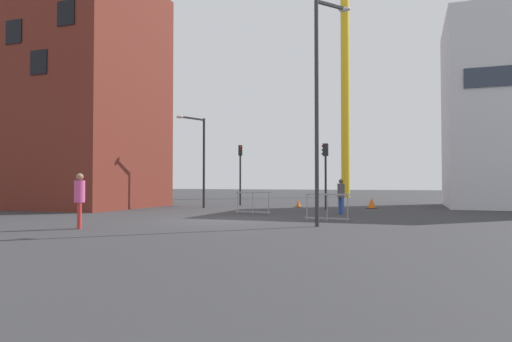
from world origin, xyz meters
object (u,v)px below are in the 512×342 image
Objects in this scene: construction_crane at (346,34)px; pedestrian_waiting at (341,194)px; traffic_light_median at (240,165)px; traffic_cone_orange at (372,203)px; traffic_light_corner at (325,165)px; streetlamp_tall at (320,94)px; pedestrian_walking at (80,196)px; streetlamp_short at (200,152)px; traffic_cone_striped at (298,204)px.

pedestrian_waiting is (3.25, -26.06, -16.39)m from construction_crane.
traffic_light_median is 9.02m from traffic_cone_orange.
traffic_light_corner is 3.92m from traffic_cone_orange.
streetlamp_tall is 1.97× the size of traffic_light_median.
pedestrian_waiting is at bearing 53.42° from pedestrian_walking.
pedestrian_walking is (0.52, -16.04, -1.64)m from traffic_light_median.
streetlamp_short is at bearing -174.14° from traffic_light_corner.
traffic_cone_striped is at bearing 107.39° from streetlamp_tall.
traffic_light_corner is 7.06m from traffic_light_median.
construction_crane is 59.77× the size of traffic_cone_striped.
construction_crane is at bearing 101.63° from traffic_cone_orange.
pedestrian_walking is at bearing -114.21° from traffic_light_corner.
traffic_light_corner is (7.45, 0.76, -0.85)m from streetlamp_short.
traffic_light_corner is at bearing 65.79° from pedestrian_walking.
streetlamp_tall is at bearing -44.16° from streetlamp_short.
streetlamp_tall reaches higher than traffic_light_median.
streetlamp_tall is (3.46, -32.29, -12.76)m from construction_crane.
traffic_light_corner is 3.86m from pedestrian_waiting.
traffic_light_median is (1.12, 3.88, -0.65)m from streetlamp_short.
construction_crane reaches higher than pedestrian_waiting.
streetlamp_short is at bearing 164.01° from pedestrian_waiting.
traffic_cone_orange is at bearing 17.19° from streetlamp_short.
construction_crane is 6.89× the size of traffic_light_median.
streetlamp_tall is 12.63× the size of traffic_cone_orange.
streetlamp_tall is 4.36× the size of pedestrian_walking.
streetlamp_tall reaches higher than traffic_cone_striped.
traffic_light_median reaches higher than pedestrian_waiting.
streetlamp_tall is 8.86m from pedestrian_walking.
construction_crane is 27.95m from streetlamp_short.
traffic_cone_striped is (-3.43, 5.41, -0.77)m from pedestrian_waiting.
traffic_cone_orange is at bearing 61.84° from pedestrian_walking.
traffic_cone_striped is (3.72, 15.05, -0.86)m from pedestrian_walking.
construction_crane is 5.14× the size of streetlamp_short.
streetlamp_tall is at bearing 24.87° from pedestrian_walking.
streetlamp_short is at bearing -103.25° from construction_crane.
streetlamp_short is at bearing -151.66° from traffic_cone_striped.
traffic_cone_striped is (5.36, 2.89, -3.16)m from streetlamp_short.
pedestrian_waiting is at bearing -99.95° from traffic_cone_orange.
streetlamp_tall reaches higher than streetlamp_short.
traffic_light_corner reaches higher than traffic_cone_striped.
traffic_light_median is at bearing 140.17° from pedestrian_waiting.
traffic_cone_striped is 0.74× the size of traffic_cone_orange.
construction_crane is 16.43× the size of pedestrian_waiting.
pedestrian_waiting is (-0.21, 6.23, -3.63)m from streetlamp_tall.
traffic_light_corner is 2.04× the size of pedestrian_walking.
streetlamp_tall is 4.70× the size of pedestrian_waiting.
traffic_light_median is at bearing 121.99° from streetlamp_tall.
traffic_light_median reaches higher than pedestrian_walking.
traffic_light_corner is at bearing -45.53° from traffic_cone_striped.
pedestrian_walking is 1.08× the size of pedestrian_waiting.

